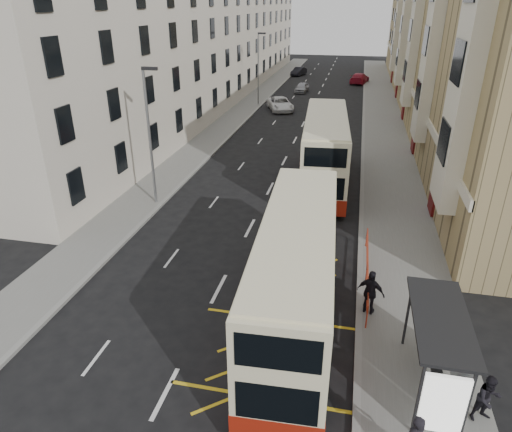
% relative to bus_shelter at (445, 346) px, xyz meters
% --- Properties ---
extents(ground, '(200.00, 200.00, 0.00)m').
position_rel_bus_shelter_xyz_m(ground, '(-8.34, 0.39, -2.14)').
color(ground, black).
rests_on(ground, ground).
extents(pavement_right, '(4.00, 120.00, 0.15)m').
position_rel_bus_shelter_xyz_m(pavement_right, '(-0.34, 30.39, -2.06)').
color(pavement_right, slate).
rests_on(pavement_right, ground).
extents(pavement_left, '(3.00, 120.00, 0.15)m').
position_rel_bus_shelter_xyz_m(pavement_left, '(-15.84, 30.39, -2.06)').
color(pavement_left, slate).
rests_on(pavement_left, ground).
extents(kerb_right, '(0.25, 120.00, 0.15)m').
position_rel_bus_shelter_xyz_m(kerb_right, '(-2.34, 30.39, -2.06)').
color(kerb_right, gray).
rests_on(kerb_right, ground).
extents(kerb_left, '(0.25, 120.00, 0.15)m').
position_rel_bus_shelter_xyz_m(kerb_left, '(-14.34, 30.39, -2.06)').
color(kerb_left, gray).
rests_on(kerb_left, ground).
extents(road_markings, '(10.00, 110.00, 0.01)m').
position_rel_bus_shelter_xyz_m(road_markings, '(-8.34, 45.39, -2.13)').
color(road_markings, silver).
rests_on(road_markings, ground).
extents(terrace_right, '(10.75, 79.00, 15.25)m').
position_rel_bus_shelter_xyz_m(terrace_right, '(6.54, 45.77, 5.38)').
color(terrace_right, '#9B865A').
rests_on(terrace_right, ground).
extents(terrace_left, '(9.18, 79.00, 13.25)m').
position_rel_bus_shelter_xyz_m(terrace_left, '(-21.77, 45.89, 4.38)').
color(terrace_left, beige).
rests_on(terrace_left, ground).
extents(bus_shelter, '(1.65, 4.25, 2.70)m').
position_rel_bus_shelter_xyz_m(bus_shelter, '(0.00, 0.00, 0.00)').
color(bus_shelter, black).
rests_on(bus_shelter, pavement_right).
extents(guard_railing, '(0.06, 6.56, 1.01)m').
position_rel_bus_shelter_xyz_m(guard_railing, '(-2.09, 6.14, -1.28)').
color(guard_railing, '#B4351C').
rests_on(guard_railing, pavement_right).
extents(street_lamp_near, '(0.93, 0.18, 8.00)m').
position_rel_bus_shelter_xyz_m(street_lamp_near, '(-14.69, 12.39, 2.50)').
color(street_lamp_near, gray).
rests_on(street_lamp_near, pavement_left).
extents(street_lamp_far, '(0.93, 0.18, 8.00)m').
position_rel_bus_shelter_xyz_m(street_lamp_far, '(-14.69, 42.39, 2.50)').
color(street_lamp_far, gray).
rests_on(street_lamp_far, pavement_left).
extents(double_decker_front, '(3.15, 11.39, 4.50)m').
position_rel_bus_shelter_xyz_m(double_decker_front, '(-4.79, 2.61, 0.15)').
color(double_decker_front, beige).
rests_on(double_decker_front, ground).
extents(double_decker_rear, '(3.54, 11.95, 4.70)m').
position_rel_bus_shelter_xyz_m(double_decker_rear, '(-4.99, 17.94, 0.26)').
color(double_decker_rear, beige).
rests_on(double_decker_rear, ground).
extents(pedestrian_mid, '(0.94, 0.84, 1.58)m').
position_rel_bus_shelter_xyz_m(pedestrian_mid, '(1.31, -0.61, -1.20)').
color(pedestrian_mid, black).
rests_on(pedestrian_mid, pavement_right).
extents(pedestrian_far, '(1.19, 0.80, 1.88)m').
position_rel_bus_shelter_xyz_m(pedestrian_far, '(-1.99, 3.89, -1.05)').
color(pedestrian_far, black).
rests_on(pedestrian_far, pavement_right).
extents(white_van, '(4.06, 5.72, 1.45)m').
position_rel_bus_shelter_xyz_m(white_van, '(-11.71, 40.24, -1.41)').
color(white_van, white).
rests_on(white_van, ground).
extents(car_silver, '(1.79, 3.88, 1.29)m').
position_rel_bus_shelter_xyz_m(car_silver, '(-10.73, 52.13, -1.49)').
color(car_silver, '#A4A7AC').
rests_on(car_silver, ground).
extents(car_dark, '(2.40, 4.29, 1.34)m').
position_rel_bus_shelter_xyz_m(car_dark, '(-13.16, 67.39, -1.47)').
color(car_dark, black).
rests_on(car_dark, ground).
extents(car_red, '(3.13, 5.59, 1.53)m').
position_rel_bus_shelter_xyz_m(car_red, '(-3.14, 61.32, -1.37)').
color(car_red, maroon).
rests_on(car_red, ground).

